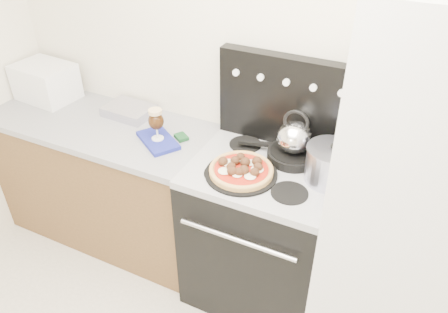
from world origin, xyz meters
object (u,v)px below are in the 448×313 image
Objects in this scene: fridge at (409,204)px; pizza at (241,169)px; oven_mitt at (158,140)px; beer_glass at (156,124)px; base_cabinet at (110,182)px; pizza_pan at (241,173)px; skillet at (293,155)px; toaster_oven at (46,82)px; stove_body at (261,235)px; stock_pot at (330,165)px; tea_kettle at (295,135)px.

fridge is 0.79m from pizza.
beer_glass is (0.00, 0.00, 0.11)m from oven_mitt.
base_cabinet is at bearing 178.41° from fridge.
beer_glass reaches higher than oven_mitt.
pizza_pan is 1.36× the size of skillet.
base_cabinet is at bearing -7.74° from toaster_oven.
base_cabinet is 0.66m from oven_mitt.
stove_body is 0.53m from skillet.
beer_glass is at bearing 0.00° from oven_mitt.
stock_pot is (0.32, 0.04, 0.57)m from stove_body.
oven_mitt is 0.11m from beer_glass.
beer_glass is 0.77m from skillet.
pizza_pan is 0.44m from stock_pot.
fridge reaches higher than stove_body.
oven_mitt is 0.76m from skillet.
tea_kettle reaches higher than beer_glass.
tea_kettle reaches higher than base_cabinet.
pizza is (0.56, -0.10, -0.06)m from beer_glass.
toaster_oven reaches higher than pizza_pan.
skillet is (1.20, 0.11, 0.51)m from base_cabinet.
beer_glass is 0.52× the size of pizza_pan.
toaster_oven reaches higher than pizza.
pizza is at bearing -4.70° from toaster_oven.
base_cabinet is 3.90× the size of toaster_oven.
tea_kettle reaches higher than pizza_pan.
pizza is 1.59× the size of tea_kettle.
oven_mitt is at bearing 170.04° from pizza_pan.
tea_kettle is at bearing 156.35° from stock_pot.
skillet is 0.25m from stock_pot.
stove_body is at bearing 177.95° from fridge.
fridge is 2.32m from toaster_oven.
base_cabinet is 3.96× the size of pizza_pan.
stock_pot is (0.41, 0.15, 0.05)m from pizza.
tea_kettle is at bearing 52.63° from pizza_pan.
oven_mitt is 1.46× the size of beer_glass.
skillet is at bearing 52.97° from stove_body.
fridge reaches higher than oven_mitt.
stove_body is at bearing -0.25° from toaster_oven.
fridge reaches higher than beer_glass.
skillet reaches higher than oven_mitt.
stock_pot is (-0.38, 0.06, 0.06)m from fridge.
base_cabinet is at bearing 175.01° from beer_glass.
fridge is at bearing -0.43° from beer_glass.
pizza reaches higher than stove_body.
pizza is (0.00, 0.00, 0.03)m from pizza_pan.
base_cabinet is 1.11m from stove_body.
pizza_pan is at bearing -127.55° from tea_kettle.
base_cabinet is at bearing -179.59° from stock_pot.
beer_glass is 0.57m from pizza.
tea_kettle is (0.19, 0.24, 0.14)m from pizza_pan.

